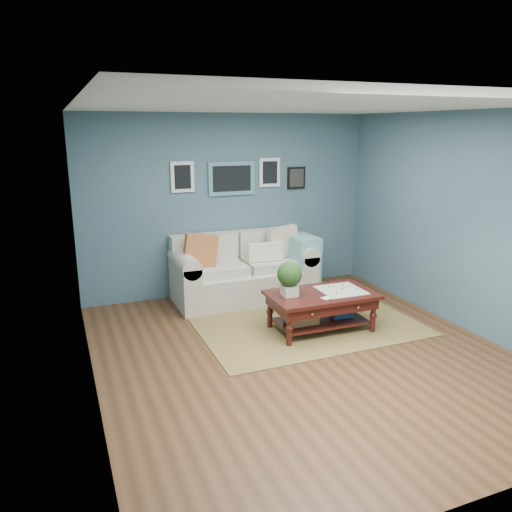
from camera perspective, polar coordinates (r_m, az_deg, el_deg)
room_shell at (r=5.40m, az=5.51°, el=2.33°), size 5.00×5.02×2.70m
area_rug at (r=6.72m, az=5.17°, el=-7.29°), size 2.79×2.23×0.01m
loveseat at (r=7.42m, az=-0.87°, el=-1.57°), size 2.10×0.95×1.08m
coffee_table at (r=6.27m, az=6.89°, el=-5.00°), size 1.34×0.80×0.92m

